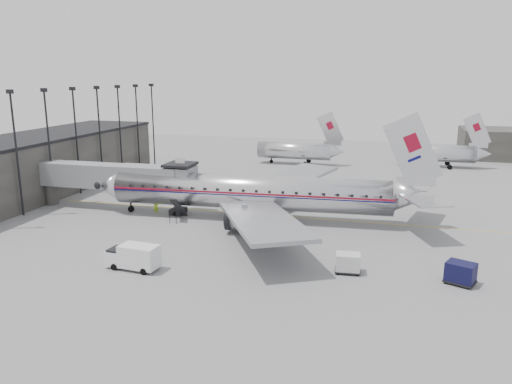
% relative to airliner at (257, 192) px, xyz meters
% --- Properties ---
extents(ground, '(160.00, 160.00, 0.00)m').
position_rel_airliner_xyz_m(ground, '(-0.83, -3.93, -3.30)').
color(ground, slate).
rests_on(ground, ground).
extents(terminal, '(12.00, 46.00, 8.00)m').
position_rel_airliner_xyz_m(terminal, '(-34.83, 6.07, 0.70)').
color(terminal, '#33312E').
rests_on(terminal, ground).
extents(apron_line, '(60.00, 0.15, 0.01)m').
position_rel_airliner_xyz_m(apron_line, '(2.17, 2.07, -3.29)').
color(apron_line, gold).
rests_on(apron_line, ground).
extents(jet_bridge, '(21.00, 6.20, 7.10)m').
position_rel_airliner_xyz_m(jet_bridge, '(-17.49, -0.26, 0.88)').
color(jet_bridge, slate).
rests_on(jet_bridge, ground).
extents(floodlight_masts, '(0.90, 42.25, 15.25)m').
position_rel_airliner_xyz_m(floodlight_masts, '(-28.33, 9.07, 5.06)').
color(floodlight_masts, black).
rests_on(floodlight_masts, ground).
extents(distant_aircraft_near, '(16.39, 3.20, 10.26)m').
position_rel_airliner_xyz_m(distant_aircraft_near, '(-2.62, 38.07, -0.57)').
color(distant_aircraft_near, silver).
rests_on(distant_aircraft_near, ground).
extents(distant_aircraft_mid, '(16.39, 3.20, 10.26)m').
position_rel_airliner_xyz_m(distant_aircraft_mid, '(23.38, 42.07, -0.57)').
color(distant_aircraft_mid, silver).
rests_on(distant_aircraft_mid, ground).
extents(airliner, '(41.50, 38.36, 13.12)m').
position_rel_airliner_xyz_m(airliner, '(0.00, 0.00, 0.00)').
color(airliner, silver).
rests_on(airliner, ground).
extents(service_van, '(4.97, 2.27, 2.27)m').
position_rel_airliner_xyz_m(service_van, '(-6.62, -18.08, -2.11)').
color(service_van, silver).
rests_on(service_van, ground).
extents(baggage_cart_navy, '(2.87, 2.58, 1.85)m').
position_rel_airliner_xyz_m(baggage_cart_navy, '(21.17, -13.93, -2.32)').
color(baggage_cart_navy, black).
rests_on(baggage_cart_navy, ground).
extents(baggage_cart_white, '(2.31, 1.83, 1.72)m').
position_rel_airliner_xyz_m(baggage_cart_white, '(11.95, -13.93, -2.38)').
color(baggage_cart_white, '#B8B8BA').
rests_on(baggage_cart_white, ground).
extents(ramp_worker, '(0.74, 0.61, 1.73)m').
position_rel_airliner_xyz_m(ramp_worker, '(-12.83, -0.93, -2.43)').
color(ramp_worker, '#99C617').
rests_on(ramp_worker, ground).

